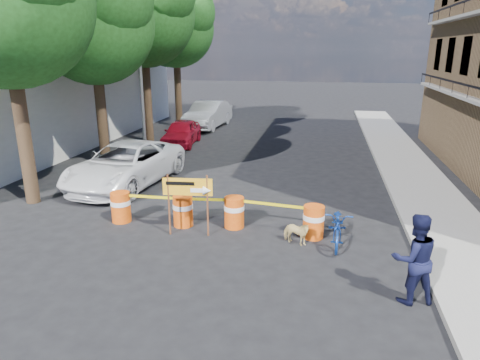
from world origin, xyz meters
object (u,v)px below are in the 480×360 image
at_px(sedan_red, 181,133).
at_px(pedestrian, 414,259).
at_px(barrel_far_left, 121,206).
at_px(dog, 296,233).
at_px(barrel_mid_left, 183,210).
at_px(sedan_silver, 208,115).
at_px(barrel_mid_right, 234,212).
at_px(barrel_far_right, 314,221).
at_px(bicycle, 339,209).
at_px(suv_white, 126,164).
at_px(detour_sign, 194,192).

bearing_deg(sedan_red, pedestrian, -59.85).
bearing_deg(barrel_far_left, dog, -6.37).
height_order(barrel_mid_left, sedan_silver, sedan_silver).
xyz_separation_m(barrel_mid_right, barrel_far_right, (2.24, -0.28, 0.00)).
bearing_deg(barrel_mid_right, barrel_far_left, -176.25).
distance_m(barrel_far_left, barrel_far_right, 5.61).
bearing_deg(pedestrian, barrel_mid_right, -50.97).
bearing_deg(sedan_silver, barrel_mid_right, -67.96).
relative_size(bicycle, dog, 2.50).
xyz_separation_m(barrel_mid_left, barrel_mid_right, (1.47, 0.17, 0.00)).
height_order(pedestrian, suv_white, pedestrian).
height_order(dog, suv_white, suv_white).
xyz_separation_m(barrel_mid_left, suv_white, (-3.36, 3.37, 0.31)).
xyz_separation_m(barrel_far_left, detour_sign, (2.43, -0.54, 0.79)).
bearing_deg(barrel_far_left, suv_white, 113.09).
bearing_deg(bicycle, detour_sign, -175.00).
height_order(detour_sign, dog, detour_sign).
relative_size(barrel_far_left, suv_white, 0.16).
height_order(barrel_far_left, barrel_mid_right, same).
relative_size(detour_sign, suv_white, 0.31).
relative_size(detour_sign, pedestrian, 0.92).
distance_m(bicycle, dog, 1.27).
xyz_separation_m(barrel_mid_right, sedan_red, (-5.04, 10.32, 0.19)).
xyz_separation_m(detour_sign, bicycle, (3.82, 0.22, -0.30)).
xyz_separation_m(barrel_mid_left, sedan_red, (-3.57, 10.48, 0.19)).
height_order(barrel_far_right, sedan_silver, sedan_silver).
xyz_separation_m(pedestrian, sedan_red, (-9.30, 13.32, -0.28)).
bearing_deg(suv_white, barrel_far_left, -60.01).
bearing_deg(barrel_mid_right, dog, -23.82).
relative_size(barrel_mid_right, bicycle, 0.47).
height_order(barrel_far_left, barrel_far_right, same).
bearing_deg(detour_sign, barrel_mid_left, 125.21).
distance_m(bicycle, suv_white, 8.57).
height_order(barrel_far_left, sedan_silver, sedan_silver).
bearing_deg(bicycle, barrel_mid_right, 170.96).
relative_size(barrel_far_right, sedan_silver, 0.17).
bearing_deg(barrel_far_left, sedan_red, 99.01).
relative_size(barrel_mid_left, dog, 1.17).
xyz_separation_m(barrel_mid_right, detour_sign, (-0.94, -0.77, 0.79)).
bearing_deg(detour_sign, suv_white, 128.17).
xyz_separation_m(barrel_far_right, dog, (-0.43, -0.52, -0.15)).
bearing_deg(pedestrian, barrel_far_left, -35.85).
distance_m(pedestrian, sedan_red, 16.24).
bearing_deg(barrel_mid_left, barrel_far_right, -1.71).
bearing_deg(sedan_red, barrel_far_left, -85.77).
xyz_separation_m(detour_sign, dog, (2.75, -0.03, -0.93)).
height_order(bicycle, suv_white, bicycle).
bearing_deg(sedan_red, barrel_mid_right, -68.75).
height_order(barrel_far_left, pedestrian, pedestrian).
distance_m(barrel_far_left, dog, 5.21).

